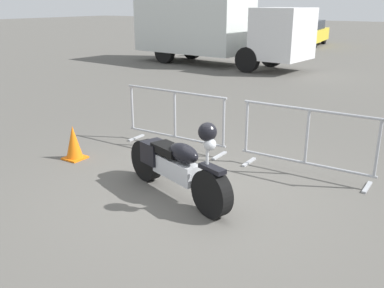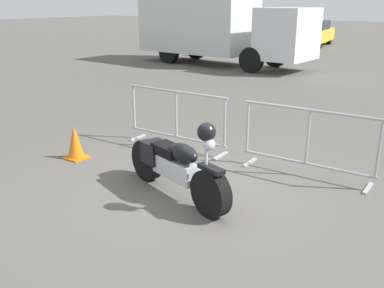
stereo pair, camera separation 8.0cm
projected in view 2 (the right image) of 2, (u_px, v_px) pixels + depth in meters
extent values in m
plane|color=#54514C|center=(192.00, 193.00, 6.08)|extent=(120.00, 120.00, 0.00)
cylinder|color=black|center=(211.00, 193.00, 5.34)|extent=(0.64, 0.36, 0.62)
cylinder|color=black|center=(147.00, 160.00, 6.47)|extent=(0.64, 0.36, 0.62)
cube|color=silver|center=(176.00, 168.00, 5.87)|extent=(0.85, 0.48, 0.27)
ellipsoid|color=black|center=(183.00, 153.00, 5.66)|extent=(0.60, 0.41, 0.25)
cube|color=black|center=(168.00, 149.00, 5.93)|extent=(0.57, 0.42, 0.12)
cube|color=black|center=(156.00, 152.00, 6.22)|extent=(0.43, 0.41, 0.31)
cube|color=black|center=(211.00, 169.00, 5.23)|extent=(0.41, 0.25, 0.06)
cylinder|color=silver|center=(206.00, 156.00, 5.27)|extent=(0.05, 0.05, 0.44)
sphere|color=silver|center=(209.00, 144.00, 5.18)|extent=(0.16, 0.16, 0.16)
sphere|color=black|center=(207.00, 132.00, 5.17)|extent=(0.23, 0.23, 0.23)
cylinder|color=#9EA0A5|center=(176.00, 92.00, 7.68)|extent=(2.14, 0.05, 0.04)
cylinder|color=#9EA0A5|center=(176.00, 137.00, 7.95)|extent=(2.14, 0.05, 0.04)
cylinder|color=#9EA0A5|center=(134.00, 107.00, 8.35)|extent=(0.04, 0.04, 0.85)
cylinder|color=#9EA0A5|center=(176.00, 114.00, 7.81)|extent=(0.04, 0.04, 0.85)
cylinder|color=#9EA0A5|center=(225.00, 123.00, 7.28)|extent=(0.04, 0.04, 0.85)
cube|color=#9EA0A5|center=(138.00, 138.00, 8.51)|extent=(0.06, 0.44, 0.03)
cube|color=#9EA0A5|center=(220.00, 156.00, 7.51)|extent=(0.06, 0.44, 0.03)
cylinder|color=#9EA0A5|center=(310.00, 110.00, 6.37)|extent=(2.14, 0.05, 0.04)
cylinder|color=#9EA0A5|center=(305.00, 163.00, 6.63)|extent=(2.14, 0.05, 0.04)
cylinder|color=#9EA0A5|center=(248.00, 127.00, 7.04)|extent=(0.04, 0.04, 0.85)
cylinder|color=#9EA0A5|center=(308.00, 137.00, 6.50)|extent=(0.04, 0.04, 0.85)
cylinder|color=#9EA0A5|center=(379.00, 149.00, 5.96)|extent=(0.04, 0.04, 0.85)
cube|color=#9EA0A5|center=(250.00, 162.00, 7.19)|extent=(0.06, 0.44, 0.03)
cube|color=#9EA0A5|center=(368.00, 188.00, 6.19)|extent=(0.06, 0.44, 0.03)
cube|color=silver|center=(198.00, 22.00, 18.60)|extent=(5.18, 2.73, 2.50)
cube|color=silver|center=(287.00, 34.00, 16.13)|extent=(1.98, 2.33, 1.90)
cylinder|color=black|center=(276.00, 55.00, 17.70)|extent=(0.98, 0.36, 0.96)
cylinder|color=black|center=(251.00, 60.00, 16.27)|extent=(0.98, 0.36, 0.96)
cylinder|color=black|center=(196.00, 49.00, 20.22)|extent=(0.98, 0.36, 0.96)
cylinder|color=black|center=(169.00, 52.00, 18.79)|extent=(0.98, 0.36, 0.96)
cube|color=tan|center=(226.00, 33.00, 29.53)|extent=(2.05, 4.14, 0.65)
cube|color=#1E232B|center=(225.00, 24.00, 29.24)|extent=(1.71, 2.19, 0.46)
cylinder|color=black|center=(224.00, 35.00, 30.99)|extent=(0.27, 0.61, 0.59)
cylinder|color=black|center=(242.00, 36.00, 30.39)|extent=(0.27, 0.61, 0.59)
cylinder|color=black|center=(209.00, 37.00, 28.84)|extent=(0.27, 0.61, 0.59)
cylinder|color=black|center=(227.00, 38.00, 28.24)|extent=(0.27, 0.61, 0.59)
cube|color=#284799|center=(269.00, 34.00, 28.23)|extent=(2.13, 4.30, 0.67)
cube|color=#1E232B|center=(269.00, 25.00, 27.92)|extent=(1.77, 2.28, 0.48)
cylinder|color=black|center=(265.00, 36.00, 29.74)|extent=(0.28, 0.64, 0.62)
cylinder|color=black|center=(285.00, 37.00, 29.12)|extent=(0.28, 0.64, 0.62)
cylinder|color=black|center=(252.00, 39.00, 27.51)|extent=(0.28, 0.64, 0.62)
cylinder|color=black|center=(273.00, 40.00, 26.89)|extent=(0.28, 0.64, 0.62)
cube|color=yellow|center=(313.00, 35.00, 26.36)|extent=(2.30, 4.64, 0.73)
cube|color=#1E232B|center=(313.00, 25.00, 26.03)|extent=(1.91, 2.46, 0.52)
cylinder|color=black|center=(305.00, 38.00, 27.99)|extent=(0.30, 0.69, 0.67)
cylinder|color=black|center=(329.00, 39.00, 27.32)|extent=(0.30, 0.69, 0.67)
cylinder|color=black|center=(294.00, 41.00, 25.59)|extent=(0.30, 0.69, 0.67)
cylinder|color=black|center=(320.00, 42.00, 24.91)|extent=(0.30, 0.69, 0.67)
cylinder|color=#262838|center=(219.00, 48.00, 21.21)|extent=(0.30, 0.30, 0.85)
cylinder|color=beige|center=(220.00, 32.00, 20.97)|extent=(0.42, 0.42, 0.62)
sphere|color=tan|center=(220.00, 23.00, 20.84)|extent=(0.22, 0.22, 0.22)
cube|color=orange|center=(76.00, 157.00, 7.43)|extent=(0.34, 0.34, 0.03)
cone|color=orange|center=(75.00, 141.00, 7.33)|extent=(0.28, 0.28, 0.56)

